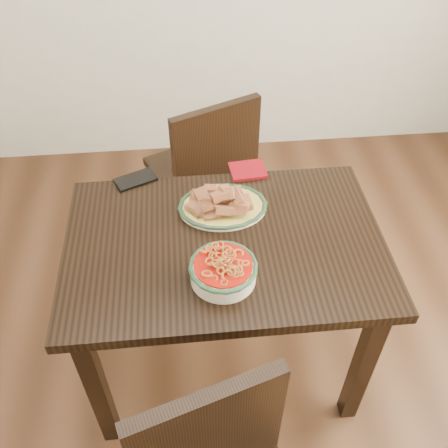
{
  "coord_description": "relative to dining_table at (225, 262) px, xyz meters",
  "views": [
    {
      "loc": [
        -0.12,
        -1.04,
        1.97
      ],
      "look_at": [
        -0.01,
        0.15,
        0.81
      ],
      "focal_mm": 40.0,
      "sensor_mm": 36.0,
      "label": 1
    }
  ],
  "objects": [
    {
      "name": "floor",
      "position": [
        0.01,
        -0.13,
        -0.64
      ],
      "size": [
        3.5,
        3.5,
        0.0
      ],
      "primitive_type": "plane",
      "color": "#3B2112",
      "rests_on": "ground"
    },
    {
      "name": "dining_table",
      "position": [
        0.0,
        0.0,
        0.0
      ],
      "size": [
        1.09,
        0.73,
        0.75
      ],
      "color": "black",
      "rests_on": "ground"
    },
    {
      "name": "chair_far",
      "position": [
        -0.02,
        0.73,
        -0.14
      ],
      "size": [
        0.55,
        0.55,
        0.89
      ],
      "rotation": [
        0.0,
        0.0,
        3.56
      ],
      "color": "black",
      "rests_on": "ground"
    },
    {
      "name": "fish_plate",
      "position": [
        0.01,
        0.16,
        0.16
      ],
      "size": [
        0.32,
        0.25,
        0.11
      ],
      "color": "#F2E6CC",
      "rests_on": "dining_table"
    },
    {
      "name": "noodle_bowl",
      "position": [
        -0.02,
        -0.16,
        0.15
      ],
      "size": [
        0.22,
        0.22,
        0.08
      ],
      "color": "#F0E5CB",
      "rests_on": "dining_table"
    },
    {
      "name": "smartphone",
      "position": [
        -0.31,
        0.36,
        0.12
      ],
      "size": [
        0.17,
        0.14,
        0.01
      ],
      "primitive_type": "cube",
      "rotation": [
        0.0,
        0.0,
        0.42
      ],
      "color": "black",
      "rests_on": "dining_table"
    },
    {
      "name": "napkin",
      "position": [
        0.13,
        0.37,
        0.12
      ],
      "size": [
        0.15,
        0.13,
        0.01
      ],
      "primitive_type": "cube",
      "rotation": [
        0.0,
        0.0,
        0.09
      ],
      "color": "maroon",
      "rests_on": "dining_table"
    }
  ]
}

